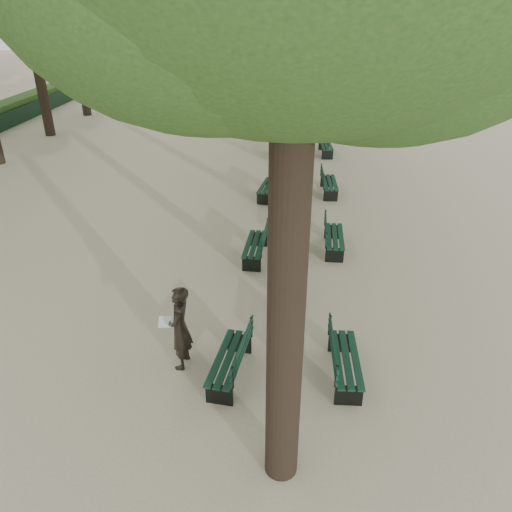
{
  "coord_description": "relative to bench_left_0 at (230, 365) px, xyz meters",
  "views": [
    {
      "loc": [
        1.64,
        -7.53,
        6.81
      ],
      "look_at": [
        0.6,
        3.0,
        1.2
      ],
      "focal_mm": 35.0,
      "sensor_mm": 36.0,
      "label": 1
    }
  ],
  "objects": [
    {
      "name": "bench_left_0",
      "position": [
        0.0,
        0.0,
        0.0
      ],
      "size": [
        0.77,
        1.85,
        0.92
      ],
      "color": "black",
      "rests_on": "ground"
    },
    {
      "name": "man_with_map",
      "position": [
        -1.02,
        0.26,
        0.65
      ],
      "size": [
        0.63,
        0.75,
        1.84
      ],
      "color": "black",
      "rests_on": "ground"
    },
    {
      "name": "pedestrian_d",
      "position": [
        -5.93,
        29.25,
        0.63
      ],
      "size": [
        0.93,
        0.78,
        1.8
      ],
      "primitive_type": "imported",
      "rotation": [
        0.0,
        0.0,
        0.58
      ],
      "color": "#262628",
      "rests_on": "ground"
    },
    {
      "name": "bench_left_2",
      "position": [
        -0.0,
        9.92,
        0.0
      ],
      "size": [
        0.8,
        1.86,
        0.92
      ],
      "color": "black",
      "rests_on": "ground"
    },
    {
      "name": "pedestrian_c",
      "position": [
        3.84,
        21.2,
        0.68
      ],
      "size": [
        0.4,
        1.12,
        1.9
      ],
      "primitive_type": "imported",
      "rotation": [
        0.0,
        0.0,
        1.58
      ],
      "color": "#262628",
      "rests_on": "ground"
    },
    {
      "name": "pedestrian_a",
      "position": [
        -6.29,
        23.9,
        0.65
      ],
      "size": [
        0.56,
        0.95,
        1.84
      ],
      "primitive_type": "imported",
      "rotation": [
        0.0,
        0.0,
        1.8
      ],
      "color": "#262628",
      "rests_on": "ground"
    },
    {
      "name": "bench_right_1",
      "position": [
        2.27,
        5.8,
        0.0
      ],
      "size": [
        0.58,
        1.8,
        0.92
      ],
      "color": "black",
      "rests_on": "ground"
    },
    {
      "name": "bench_right_3",
      "position": [
        2.27,
        15.72,
        0.0
      ],
      "size": [
        0.72,
        1.84,
        0.92
      ],
      "color": "black",
      "rests_on": "ground"
    },
    {
      "name": "bench_right_0",
      "position": [
        2.27,
        0.21,
        0.0
      ],
      "size": [
        0.65,
        1.82,
        0.92
      ],
      "color": "black",
      "rests_on": "ground"
    },
    {
      "name": "bench_left_3",
      "position": [
        0.0,
        15.66,
        0.0
      ],
      "size": [
        0.61,
        1.81,
        0.92
      ],
      "color": "black",
      "rests_on": "ground"
    },
    {
      "name": "bench_right_2",
      "position": [
        2.27,
        10.51,
        0.0
      ],
      "size": [
        0.67,
        1.83,
        0.92
      ],
      "color": "black",
      "rests_on": "ground"
    },
    {
      "name": "bench_left_1",
      "position": [
        0.0,
        5.04,
        0.0
      ],
      "size": [
        0.63,
        1.82,
        0.92
      ],
      "color": "black",
      "rests_on": "ground"
    },
    {
      "name": "ground",
      "position": [
        -0.37,
        -0.09,
        -0.27
      ],
      "size": [
        120.0,
        120.0,
        0.0
      ],
      "primitive_type": "plane",
      "color": "beige",
      "rests_on": "ground"
    }
  ]
}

